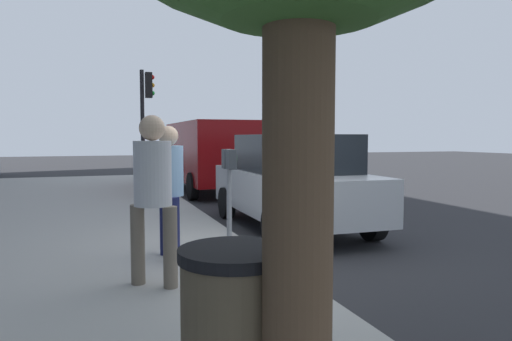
{
  "coord_description": "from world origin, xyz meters",
  "views": [
    {
      "loc": [
        -6.05,
        2.17,
        1.72
      ],
      "look_at": [
        -0.35,
        0.17,
        1.29
      ],
      "focal_mm": 32.72,
      "sensor_mm": 36.0,
      "label": 1
    }
  ],
  "objects_px": {
    "parking_meter": "(229,179)",
    "traffic_signal": "(146,109)",
    "parked_sedan_near": "(292,181)",
    "parked_van_far": "(211,152)",
    "pedestrian_at_meter": "(169,181)",
    "pedestrian_bystander": "(153,185)"
  },
  "relations": [
    {
      "from": "parking_meter",
      "to": "traffic_signal",
      "type": "distance_m",
      "value": 8.71
    },
    {
      "from": "parking_meter",
      "to": "traffic_signal",
      "type": "relative_size",
      "value": 0.39
    },
    {
      "from": "parked_sedan_near",
      "to": "traffic_signal",
      "type": "bearing_deg",
      "value": 16.65
    },
    {
      "from": "parked_sedan_near",
      "to": "parked_van_far",
      "type": "xyz_separation_m",
      "value": [
        6.27,
        -0.0,
        0.36
      ]
    },
    {
      "from": "pedestrian_at_meter",
      "to": "pedestrian_bystander",
      "type": "relative_size",
      "value": 0.95
    },
    {
      "from": "parking_meter",
      "to": "pedestrian_bystander",
      "type": "distance_m",
      "value": 1.52
    },
    {
      "from": "pedestrian_bystander",
      "to": "parked_van_far",
      "type": "relative_size",
      "value": 0.35
    },
    {
      "from": "pedestrian_at_meter",
      "to": "traffic_signal",
      "type": "xyz_separation_m",
      "value": [
        8.52,
        -0.63,
        1.42
      ]
    },
    {
      "from": "parking_meter",
      "to": "pedestrian_bystander",
      "type": "height_order",
      "value": "pedestrian_bystander"
    },
    {
      "from": "parked_sedan_near",
      "to": "parked_van_far",
      "type": "bearing_deg",
      "value": -0.01
    },
    {
      "from": "parked_van_far",
      "to": "parked_sedan_near",
      "type": "bearing_deg",
      "value": 179.99
    },
    {
      "from": "parking_meter",
      "to": "parked_van_far",
      "type": "relative_size",
      "value": 0.27
    },
    {
      "from": "pedestrian_bystander",
      "to": "traffic_signal",
      "type": "distance_m",
      "value": 9.76
    },
    {
      "from": "parked_sedan_near",
      "to": "traffic_signal",
      "type": "xyz_separation_m",
      "value": [
        6.56,
        1.96,
        1.68
      ]
    },
    {
      "from": "traffic_signal",
      "to": "pedestrian_at_meter",
      "type": "bearing_deg",
      "value": 175.74
    },
    {
      "from": "parked_sedan_near",
      "to": "pedestrian_at_meter",
      "type": "bearing_deg",
      "value": 127.08
    },
    {
      "from": "pedestrian_bystander",
      "to": "traffic_signal",
      "type": "bearing_deg",
      "value": 32.37
    },
    {
      "from": "parking_meter",
      "to": "traffic_signal",
      "type": "height_order",
      "value": "traffic_signal"
    },
    {
      "from": "parked_sedan_near",
      "to": "traffic_signal",
      "type": "distance_m",
      "value": 7.05
    },
    {
      "from": "traffic_signal",
      "to": "parking_meter",
      "type": "bearing_deg",
      "value": -178.98
    },
    {
      "from": "pedestrian_at_meter",
      "to": "pedestrian_bystander",
      "type": "height_order",
      "value": "pedestrian_bystander"
    },
    {
      "from": "pedestrian_bystander",
      "to": "parking_meter",
      "type": "bearing_deg",
      "value": -9.56
    }
  ]
}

